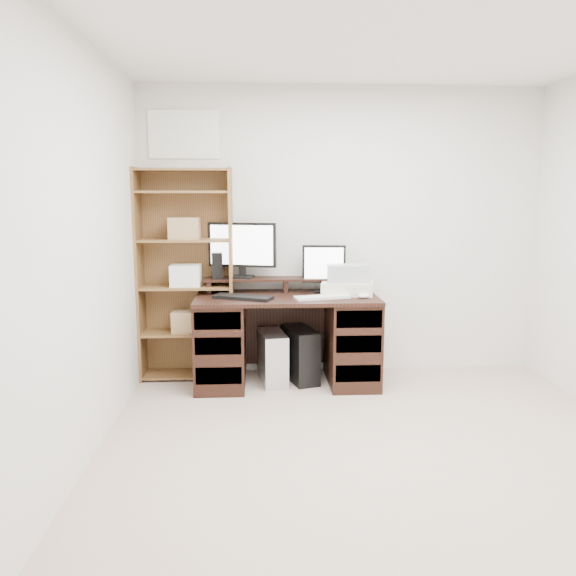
{
  "coord_description": "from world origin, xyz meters",
  "views": [
    {
      "loc": [
        -0.73,
        -2.93,
        1.58
      ],
      "look_at": [
        -0.5,
        1.43,
        0.85
      ],
      "focal_mm": 35.0,
      "sensor_mm": 36.0,
      "label": 1
    }
  ],
  "objects": [
    {
      "name": "monitor_small",
      "position": [
        -0.17,
        1.8,
        0.97
      ],
      "size": [
        0.37,
        0.15,
        0.4
      ],
      "rotation": [
        0.0,
        0.0,
        -0.09
      ],
      "color": "black",
      "rests_on": "desk"
    },
    {
      "name": "printer",
      "position": [
        0.02,
        1.7,
        0.8
      ],
      "size": [
        0.48,
        0.4,
        0.11
      ],
      "primitive_type": "cube",
      "rotation": [
        0.0,
        0.0,
        -0.21
      ],
      "color": "beige",
      "rests_on": "desk"
    },
    {
      "name": "basket",
      "position": [
        0.02,
        1.7,
        0.93
      ],
      "size": [
        0.36,
        0.26,
        0.15
      ],
      "primitive_type": "cube",
      "rotation": [
        0.0,
        0.0,
        -0.07
      ],
      "color": "#9EA4A8",
      "rests_on": "printer"
    },
    {
      "name": "monitor_wide",
      "position": [
        -0.87,
        1.89,
        1.13
      ],
      "size": [
        0.59,
        0.22,
        0.47
      ],
      "rotation": [
        0.0,
        0.0,
        -0.26
      ],
      "color": "black",
      "rests_on": "riser_shelf"
    },
    {
      "name": "desk",
      "position": [
        -0.5,
        1.64,
        0.39
      ],
      "size": [
        1.5,
        0.7,
        0.75
      ],
      "color": "black",
      "rests_on": "ground"
    },
    {
      "name": "keyboard_white",
      "position": [
        -0.22,
        1.5,
        0.76
      ],
      "size": [
        0.47,
        0.24,
        0.02
      ],
      "primitive_type": "cube",
      "rotation": [
        0.0,
        0.0,
        0.24
      ],
      "color": "silver",
      "rests_on": "desk"
    },
    {
      "name": "mouse",
      "position": [
        0.12,
        1.49,
        0.77
      ],
      "size": [
        0.1,
        0.08,
        0.04
      ],
      "primitive_type": "ellipsoid",
      "rotation": [
        0.0,
        0.0,
        -0.25
      ],
      "color": "white",
      "rests_on": "desk"
    },
    {
      "name": "speaker",
      "position": [
        -1.08,
        1.84,
        0.98
      ],
      "size": [
        0.1,
        0.1,
        0.22
      ],
      "primitive_type": "cube",
      "rotation": [
        0.0,
        0.0,
        0.09
      ],
      "color": "black",
      "rests_on": "riser_shelf"
    },
    {
      "name": "riser_shelf",
      "position": [
        -0.5,
        1.85,
        0.84
      ],
      "size": [
        1.4,
        0.22,
        0.12
      ],
      "color": "black",
      "rests_on": "desk"
    },
    {
      "name": "room",
      "position": [
        -0.0,
        0.0,
        1.25
      ],
      "size": [
        3.54,
        4.04,
        2.54
      ],
      "color": "#BEA693",
      "rests_on": "ground"
    },
    {
      "name": "bookshelf",
      "position": [
        -1.35,
        1.86,
        0.92
      ],
      "size": [
        0.8,
        0.3,
        1.8
      ],
      "color": "brown",
      "rests_on": "ground"
    },
    {
      "name": "tower_black",
      "position": [
        -0.38,
        1.7,
        0.23
      ],
      "size": [
        0.31,
        0.49,
        0.45
      ],
      "rotation": [
        0.0,
        0.0,
        0.28
      ],
      "color": "black",
      "rests_on": "ground"
    },
    {
      "name": "tower_silver",
      "position": [
        -0.62,
        1.65,
        0.22
      ],
      "size": [
        0.26,
        0.46,
        0.44
      ],
      "primitive_type": "cube",
      "rotation": [
        0.0,
        0.0,
        0.15
      ],
      "color": "silver",
      "rests_on": "ground"
    },
    {
      "name": "keyboard_black",
      "position": [
        -0.86,
        1.52,
        0.76
      ],
      "size": [
        0.5,
        0.33,
        0.03
      ],
      "primitive_type": "cube",
      "rotation": [
        0.0,
        0.0,
        -0.38
      ],
      "color": "black",
      "rests_on": "desk"
    }
  ]
}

